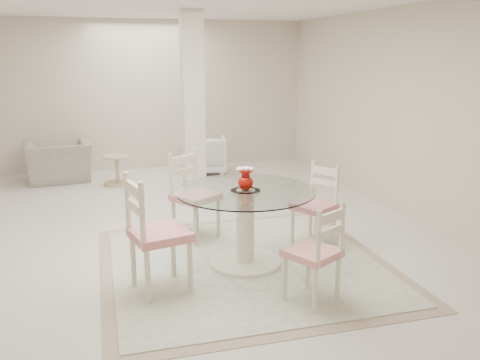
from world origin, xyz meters
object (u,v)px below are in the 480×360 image
object	(u,v)px
dining_table	(245,228)
dining_chair_south	(318,247)
column	(193,107)
dining_chair_west	(151,226)
red_vase	(245,179)
dining_chair_north	(191,189)
armchair_white	(205,155)
side_table	(117,171)
dining_chair_east	(318,199)
recliner_taupe	(58,162)

from	to	relation	value
dining_table	dining_chair_south	world-z (taller)	dining_chair_south
column	dining_chair_west	world-z (taller)	column
red_vase	dining_chair_north	world-z (taller)	dining_chair_north
red_vase	armchair_white	bearing A→B (deg)	83.82
dining_table	dining_chair_west	bearing A→B (deg)	-159.84
side_table	red_vase	bearing A→B (deg)	-73.45
dining_chair_east	dining_chair_south	xyz separation A→B (m)	(-0.58, -1.31, -0.01)
dining_chair_west	dining_chair_south	size ratio (longest dim) A/B	1.21
column	dining_chair_east	size ratio (longest dim) A/B	2.67
column	red_vase	bearing A→B (deg)	-89.53
recliner_taupe	red_vase	bearing A→B (deg)	109.59
dining_chair_south	side_table	world-z (taller)	dining_chair_south
dining_chair_east	dining_chair_north	bearing A→B (deg)	-142.81
red_vase	dining_chair_north	size ratio (longest dim) A/B	0.21
recliner_taupe	armchair_white	world-z (taller)	recliner_taupe
red_vase	dining_chair_north	bearing A→B (deg)	111.59
side_table	recliner_taupe	bearing A→B (deg)	151.81
dining_chair_west	side_table	bearing A→B (deg)	-11.72
red_vase	dining_chair_east	bearing A→B (deg)	21.09
recliner_taupe	side_table	distance (m)	1.07
column	side_table	size ratio (longest dim) A/B	5.57
red_vase	dining_chair_south	world-z (taller)	red_vase
recliner_taupe	armchair_white	distance (m)	2.49
dining_table	dining_chair_west	distance (m)	1.05
red_vase	side_table	distance (m)	3.94
dining_chair_west	armchair_white	bearing A→B (deg)	-31.18
armchair_white	dining_table	bearing A→B (deg)	92.89
dining_chair_west	armchair_white	world-z (taller)	dining_chair_west
armchair_white	recliner_taupe	bearing A→B (deg)	6.89
dining_chair_east	armchair_white	world-z (taller)	dining_chair_east
dining_chair_east	recliner_taupe	bearing A→B (deg)	-171.24
dining_table	recliner_taupe	world-z (taller)	dining_table
dining_chair_east	dining_chair_north	world-z (taller)	dining_chair_north
dining_chair_north	dining_table	bearing A→B (deg)	-100.92
dining_chair_north	dining_chair_west	size ratio (longest dim) A/B	0.93
dining_chair_east	red_vase	bearing A→B (deg)	-97.91
dining_chair_south	dining_table	bearing A→B (deg)	-97.58
dining_chair_north	armchair_white	size ratio (longest dim) A/B	1.52
column	recliner_taupe	bearing A→B (deg)	142.15
dining_chair_west	dining_chair_south	bearing A→B (deg)	-127.65
dining_table	dining_chair_south	xyz separation A→B (m)	(0.37, -0.95, 0.12)
dining_chair_south	side_table	distance (m)	4.91
dining_table	dining_chair_east	world-z (taller)	dining_chair_east
red_vase	side_table	size ratio (longest dim) A/B	0.48
dining_chair_south	recliner_taupe	world-z (taller)	dining_chair_south
red_vase	side_table	world-z (taller)	red_vase
column	red_vase	distance (m)	2.69
dining_table	dining_chair_east	size ratio (longest dim) A/B	1.37
dining_table	red_vase	distance (m)	0.50
dining_chair_east	side_table	size ratio (longest dim) A/B	2.08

